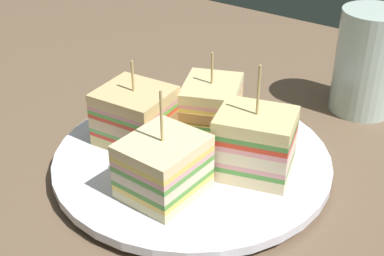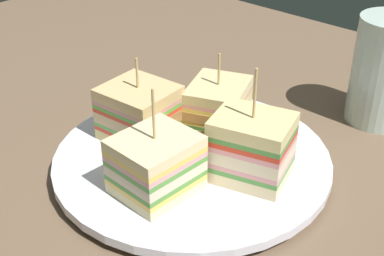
% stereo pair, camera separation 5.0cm
% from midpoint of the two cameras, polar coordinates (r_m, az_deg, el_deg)
% --- Properties ---
extents(ground_plane, '(1.19, 0.89, 0.02)m').
position_cam_midpoint_polar(ground_plane, '(0.53, 2.71, -5.15)').
color(ground_plane, brown).
extents(plate, '(0.26, 0.26, 0.02)m').
position_cam_midpoint_polar(plate, '(0.52, 2.76, -3.50)').
color(plate, white).
rests_on(plate, ground_plane).
extents(sandwich_wedge_0, '(0.07, 0.07, 0.09)m').
position_cam_midpoint_polar(sandwich_wedge_0, '(0.53, -2.84, 1.51)').
color(sandwich_wedge_0, '#E0C57B').
rests_on(sandwich_wedge_0, plate).
extents(sandwich_wedge_1, '(0.06, 0.07, 0.10)m').
position_cam_midpoint_polar(sandwich_wedge_1, '(0.46, -0.68, -3.97)').
color(sandwich_wedge_1, beige).
rests_on(sandwich_wedge_1, plate).
extents(sandwich_wedge_2, '(0.08, 0.07, 0.11)m').
position_cam_midpoint_polar(sandwich_wedge_2, '(0.48, 9.20, -2.15)').
color(sandwich_wedge_2, beige).
rests_on(sandwich_wedge_2, plate).
extents(sandwich_wedge_3, '(0.08, 0.08, 0.08)m').
position_cam_midpoint_polar(sandwich_wedge_3, '(0.55, 5.32, 2.28)').
color(sandwich_wedge_3, beige).
rests_on(sandwich_wedge_3, plate).
extents(chip_pile, '(0.07, 0.07, 0.03)m').
position_cam_midpoint_polar(chip_pile, '(0.50, 0.65, -1.94)').
color(chip_pile, '#DFBA63').
rests_on(chip_pile, plate).
extents(drinking_glass, '(0.07, 0.07, 0.12)m').
position_cam_midpoint_polar(drinking_glass, '(0.63, 21.71, 4.86)').
color(drinking_glass, silver).
rests_on(drinking_glass, ground_plane).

